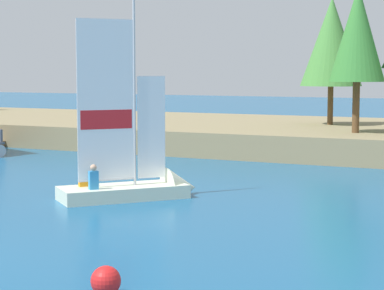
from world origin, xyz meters
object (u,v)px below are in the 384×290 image
object	(u,v)px
shoreline_tree_midleft	(332,42)
channel_buoy	(106,281)
shoreline_tree_centre	(358,34)
sailboat	(145,183)

from	to	relation	value
shoreline_tree_midleft	channel_buoy	bearing A→B (deg)	-82.53
channel_buoy	shoreline_tree_midleft	bearing A→B (deg)	97.47
shoreline_tree_centre	sailboat	bearing A→B (deg)	-104.25
shoreline_tree_centre	channel_buoy	size ratio (longest dim) A/B	12.20
shoreline_tree_centre	sailboat	size ratio (longest dim) A/B	0.98
shoreline_tree_midleft	sailboat	xyz separation A→B (m)	(-0.98, -18.08, -5.12)
shoreline_tree_midleft	sailboat	bearing A→B (deg)	-93.11
sailboat	shoreline_tree_centre	bearing A→B (deg)	25.95
shoreline_tree_centre	shoreline_tree_midleft	bearing A→B (deg)	118.74
shoreline_tree_midleft	shoreline_tree_centre	bearing A→B (deg)	-61.26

